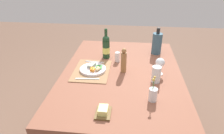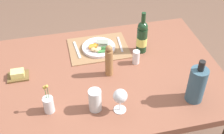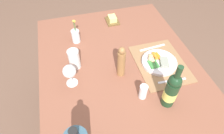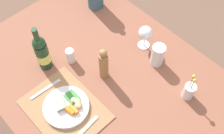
{
  "view_description": "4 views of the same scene",
  "coord_description": "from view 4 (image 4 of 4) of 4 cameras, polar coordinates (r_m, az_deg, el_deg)",
  "views": [
    {
      "loc": [
        1.52,
        0.08,
        1.63
      ],
      "look_at": [
        0.03,
        -0.08,
        0.83
      ],
      "focal_mm": 31.72,
      "sensor_mm": 36.0,
      "label": 1
    },
    {
      "loc": [
        0.29,
        1.38,
        2.0
      ],
      "look_at": [
        -0.02,
        0.05,
        0.85
      ],
      "focal_mm": 47.02,
      "sensor_mm": 36.0,
      "label": 2
    },
    {
      "loc": [
        -0.74,
        0.27,
        1.7
      ],
      "look_at": [
        0.04,
        0.06,
        0.79
      ],
      "focal_mm": 30.53,
      "sensor_mm": 36.0,
      "label": 3
    },
    {
      "loc": [
        0.6,
        -0.5,
        2.05
      ],
      "look_at": [
        0.02,
        0.04,
        0.85
      ],
      "focal_mm": 44.62,
      "sensor_mm": 36.0,
      "label": 4
    }
  ],
  "objects": [
    {
      "name": "fork",
      "position": [
        1.5,
        -13.47,
        -4.44
      ],
      "size": [
        0.03,
        0.18,
        0.0
      ],
      "primitive_type": "cube",
      "rotation": [
        0.0,
        0.0,
        -0.07
      ],
      "color": "silver",
      "rests_on": "placemat"
    },
    {
      "name": "water_tumbler",
      "position": [
        1.53,
        9.29,
        2.22
      ],
      "size": [
        0.07,
        0.07,
        0.14
      ],
      "color": "silver",
      "rests_on": "dining_table"
    },
    {
      "name": "knife",
      "position": [
        1.37,
        -5.95,
        -12.88
      ],
      "size": [
        0.03,
        0.2,
        0.0
      ],
      "primitive_type": "cube",
      "rotation": [
        0.0,
        0.0,
        0.08
      ],
      "color": "silver",
      "rests_on": "placemat"
    },
    {
      "name": "salt_shaker",
      "position": [
        1.55,
        -8.53,
        2.26
      ],
      "size": [
        0.05,
        0.05,
        0.09
      ],
      "primitive_type": "cylinder",
      "color": "white",
      "rests_on": "dining_table"
    },
    {
      "name": "placemat",
      "position": [
        1.44,
        -9.61,
        -8.54
      ],
      "size": [
        0.41,
        0.31,
        0.01
      ],
      "primitive_type": "cube",
      "color": "#956D48",
      "rests_on": "dining_table"
    },
    {
      "name": "ground_plane",
      "position": [
        2.2,
        -1.3,
        -12.54
      ],
      "size": [
        8.0,
        8.0,
        0.0
      ],
      "primitive_type": "plane",
      "color": "brown"
    },
    {
      "name": "wine_bottle",
      "position": [
        1.5,
        -14.14,
        2.86
      ],
      "size": [
        0.07,
        0.07,
        0.3
      ],
      "color": "#1C3D22",
      "rests_on": "dining_table"
    },
    {
      "name": "dinner_plate",
      "position": [
        1.42,
        -9.25,
        -7.92
      ],
      "size": [
        0.23,
        0.23,
        0.05
      ],
      "color": "white",
      "rests_on": "placemat"
    },
    {
      "name": "pepper_mill",
      "position": [
        1.43,
        -1.73,
        0.58
      ],
      "size": [
        0.05,
        0.05,
        0.22
      ],
      "color": "#9A6C3F",
      "rests_on": "dining_table"
    },
    {
      "name": "dining_table",
      "position": [
        1.56,
        -1.79,
        -3.28
      ],
      "size": [
        1.46,
        1.04,
        0.76
      ],
      "color": "brown",
      "rests_on": "ground_plane"
    },
    {
      "name": "flower_vase",
      "position": [
        1.46,
        15.51,
        -4.73
      ],
      "size": [
        0.06,
        0.06,
        0.19
      ],
      "color": "silver",
      "rests_on": "dining_table"
    },
    {
      "name": "wine_glass",
      "position": [
        1.56,
        6.96,
        6.78
      ],
      "size": [
        0.08,
        0.08,
        0.15
      ],
      "color": "white",
      "rests_on": "dining_table"
    }
  ]
}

